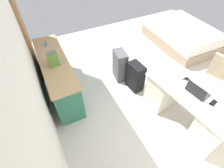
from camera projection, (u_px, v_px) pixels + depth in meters
name	position (u px, v px, depth m)	size (l,w,h in m)	color
ground_plane	(158.00, 80.00, 3.79)	(5.73, 5.73, 0.00)	beige
wall_back	(22.00, 60.00, 2.07)	(4.22, 0.10, 2.77)	white
door_wooden	(24.00, 30.00, 3.32)	(0.88, 0.05, 2.04)	#936038
desk	(186.00, 106.00, 2.81)	(1.51, 0.84, 0.75)	silver
office_chair	(213.00, 84.00, 3.13)	(0.59, 0.59, 0.94)	black
credenza	(58.00, 76.00, 3.32)	(1.80, 0.48, 0.78)	#2D7056
bed	(183.00, 35.00, 4.68)	(1.93, 1.44, 0.58)	gray
suitcase_black	(135.00, 77.00, 3.44)	(0.36, 0.22, 0.60)	black
suitcase_spare_grey	(120.00, 65.00, 3.64)	(0.36, 0.22, 0.67)	#4C4C51
laptop	(197.00, 91.00, 2.49)	(0.34, 0.26, 0.21)	#333338
computer_mouse	(184.00, 82.00, 2.69)	(0.06, 0.10, 0.03)	white
cell_phone_near_laptop	(213.00, 103.00, 2.40)	(0.07, 0.14, 0.01)	black
cell_phone_by_mouse	(186.00, 80.00, 2.73)	(0.07, 0.14, 0.01)	black
book_row	(53.00, 59.00, 2.89)	(0.19, 0.17, 0.24)	#598234
figurine_small	(46.00, 42.00, 3.34)	(0.08, 0.08, 0.11)	#4C7FBF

